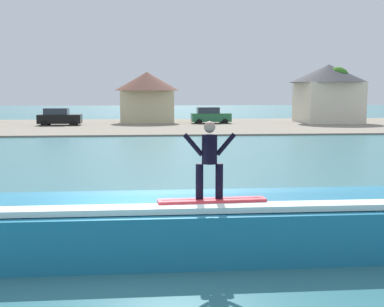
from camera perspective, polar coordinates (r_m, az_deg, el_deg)
The scene contains 10 objects.
ground_plane at distance 11.57m, azimuth -7.32°, elevation -10.84°, with size 260.00×260.00×0.00m, color #336E77.
wave_crest at distance 11.81m, azimuth 2.31°, elevation -7.59°, with size 10.15×3.06×1.20m.
surfboard at distance 11.03m, azimuth 2.17°, elevation -5.07°, with size 2.27×0.48×0.06m.
surfer at distance 10.91m, azimuth 1.89°, elevation -0.27°, with size 1.10×0.32×1.61m.
shoreline_bank at distance 53.99m, azimuth -5.74°, elevation 2.98°, with size 120.00×24.64×0.14m.
car_near_shore at distance 55.42m, azimuth -14.14°, elevation 3.81°, with size 4.30×2.29×1.86m.
car_far_shore at distance 57.24m, azimuth 1.97°, elevation 4.09°, with size 4.23×2.24×1.86m.
house_gabled_white at distance 60.56m, azimuth 14.45°, elevation 6.60°, with size 8.54×8.54×6.51m.
house_small_cottage at distance 59.00m, azimuth -4.87°, elevation 6.44°, with size 7.14×7.14×5.70m.
tree_short_bushy at distance 60.04m, azimuth 15.40°, elevation 7.65°, with size 2.56×2.56×6.21m.
Camera 1 is at (0.43, -11.03, 3.46)m, focal length 49.50 mm.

